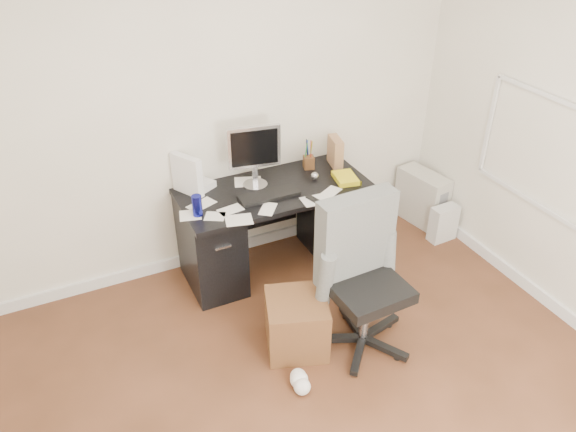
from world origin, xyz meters
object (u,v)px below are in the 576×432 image
object	(u,v)px
office_chair	(368,281)
wicker_basket	(297,324)
keyboard	(269,195)
lcd_monitor	(254,157)
desk	(275,225)
pc_tower	(422,197)

from	to	relation	value
office_chair	wicker_basket	distance (m)	0.59
keyboard	wicker_basket	bearing A→B (deg)	-100.66
keyboard	office_chair	size ratio (longest dim) A/B	0.42
lcd_monitor	office_chair	distance (m)	1.32
desk	keyboard	distance (m)	0.39
pc_tower	wicker_basket	xyz separation A→B (m)	(-1.80, -0.98, -0.04)
desk	pc_tower	bearing A→B (deg)	1.86
desk	lcd_monitor	world-z (taller)	lcd_monitor
office_chair	wicker_basket	bearing A→B (deg)	155.84
lcd_monitor	wicker_basket	bearing A→B (deg)	-87.86
lcd_monitor	pc_tower	distance (m)	1.83
desk	wicker_basket	world-z (taller)	desk
lcd_monitor	wicker_basket	xyz separation A→B (m)	(-0.14, -1.03, -0.80)
desk	office_chair	bearing A→B (deg)	-80.55
keyboard	desk	bearing A→B (deg)	49.97
pc_tower	wicker_basket	size ratio (longest dim) A/B	1.20
pc_tower	wicker_basket	distance (m)	2.05
desk	office_chair	xyz separation A→B (m)	(0.18, -1.10, 0.16)
office_chair	pc_tower	size ratio (longest dim) A/B	2.26
desk	wicker_basket	xyz separation A→B (m)	(-0.26, -0.93, -0.19)
lcd_monitor	wicker_basket	size ratio (longest dim) A/B	1.25
pc_tower	lcd_monitor	bearing A→B (deg)	168.50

